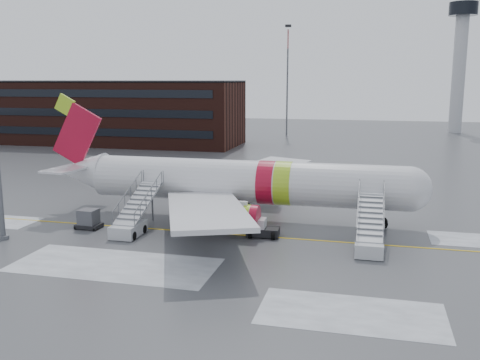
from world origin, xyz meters
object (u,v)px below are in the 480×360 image
(pushback_tug, at_px, (261,229))
(airstair_fwd, at_px, (370,237))
(airliner, at_px, (235,182))
(airstair_aft, at_px, (132,221))
(uld_container, at_px, (89,219))

(pushback_tug, bearing_deg, airstair_fwd, -10.86)
(airliner, bearing_deg, pushback_tug, -55.20)
(airstair_fwd, relative_size, airstair_aft, 1.00)
(airstair_aft, distance_m, uld_container, 4.29)
(airliner, distance_m, uld_container, 13.08)
(pushback_tug, bearing_deg, uld_container, -175.67)
(airstair_aft, height_order, uld_container, airstair_aft)
(airstair_fwd, height_order, uld_container, airstair_fwd)
(airstair_fwd, bearing_deg, airliner, 151.23)
(airstair_fwd, bearing_deg, airstair_aft, 180.00)
(airstair_aft, relative_size, pushback_tug, 2.93)
(airstair_fwd, height_order, pushback_tug, airstair_fwd)
(uld_container, bearing_deg, airliner, 28.03)
(airstair_fwd, distance_m, uld_container, 23.22)
(airstair_fwd, relative_size, uld_container, 3.73)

